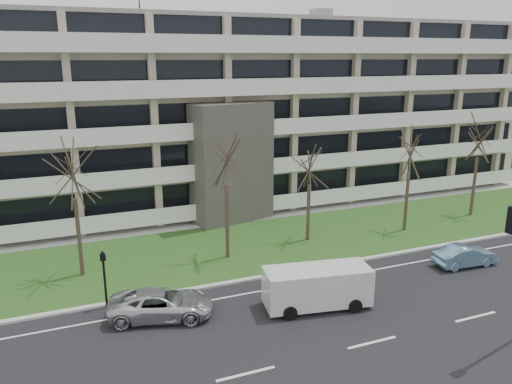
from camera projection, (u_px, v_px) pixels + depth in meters
name	position (u px, v px, depth m)	size (l,w,h in m)	color
ground	(372.00, 343.00, 22.08)	(160.00, 160.00, 0.00)	black
grass_verge	(260.00, 243.00, 33.69)	(90.00, 10.00, 0.06)	#234517
curb	(292.00, 272.00, 29.22)	(90.00, 0.35, 0.12)	#B2B2AD
sidewalk	(232.00, 220.00, 38.60)	(90.00, 2.00, 0.08)	#B2B2AD
lane_edge_line	(304.00, 283.00, 27.89)	(90.00, 0.12, 0.01)	white
apartment_building	(205.00, 112.00, 42.70)	(60.50, 15.10, 18.75)	#BFB194
silver_pickup	(161.00, 304.00, 24.07)	(2.31, 5.01, 1.39)	silver
blue_sedan	(465.00, 256.00, 30.05)	(1.35, 3.89, 1.28)	#6E9DBF
white_van	(318.00, 284.00, 24.99)	(5.58, 2.87, 2.06)	silver
pedestrian_signal	(104.00, 272.00, 24.69)	(0.29, 0.23, 3.02)	black
tree_2	(72.00, 167.00, 27.11)	(4.15, 4.15, 8.31)	#382B21
tree_3	(226.00, 154.00, 29.63)	(4.26, 4.26, 8.52)	#382B21
tree_4	(310.00, 163.00, 32.94)	(3.51, 3.51, 7.03)	#382B21
tree_5	(411.00, 148.00, 34.68)	(3.90, 3.90, 7.81)	#382B21
tree_6	(480.00, 134.00, 38.07)	(4.17, 4.17, 8.34)	#382B21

